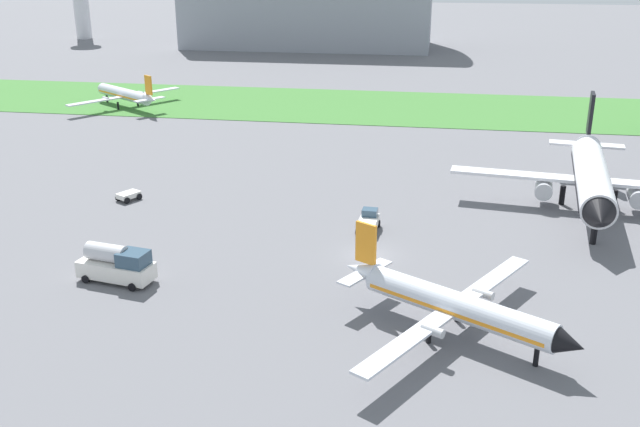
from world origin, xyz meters
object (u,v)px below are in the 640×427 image
(airplane_taxiing_turboprop, at_px, (125,94))
(baggage_cart_near_gate, at_px, (129,195))
(fuel_truck_midfield, at_px, (117,264))
(pushback_tug_by_runway, at_px, (368,222))
(airplane_foreground_turboprop, at_px, (453,304))
(airplane_midfield_jet, at_px, (592,176))

(airplane_taxiing_turboprop, bearing_deg, baggage_cart_near_gate, 148.49)
(fuel_truck_midfield, height_order, pushback_tug_by_runway, fuel_truck_midfield)
(airplane_foreground_turboprop, height_order, baggage_cart_near_gate, airplane_foreground_turboprop)
(airplane_foreground_turboprop, bearing_deg, airplane_taxiing_turboprop, 158.83)
(airplane_taxiing_turboprop, bearing_deg, fuel_truck_midfield, 147.64)
(airplane_foreground_turboprop, xyz_separation_m, pushback_tug_by_runway, (-7.93, 19.48, -1.57))
(pushback_tug_by_runway, bearing_deg, airplane_taxiing_turboprop, 46.28)
(airplane_foreground_turboprop, xyz_separation_m, airplane_taxiing_turboprop, (-54.83, 69.57, -0.11))
(airplane_taxiing_turboprop, xyz_separation_m, fuel_truck_midfield, (27.10, -65.00, -0.79))
(airplane_midfield_jet, xyz_separation_m, baggage_cart_near_gate, (-49.86, -4.91, -3.18))
(airplane_taxiing_turboprop, relative_size, fuel_truck_midfield, 2.71)
(fuel_truck_midfield, xyz_separation_m, pushback_tug_by_runway, (19.81, 14.92, -0.67))
(airplane_midfield_jet, distance_m, pushback_tug_by_runway, 24.79)
(pushback_tug_by_runway, bearing_deg, fuel_truck_midfield, 130.14)
(airplane_taxiing_turboprop, distance_m, fuel_truck_midfield, 70.43)
(airplane_foreground_turboprop, height_order, fuel_truck_midfield, airplane_foreground_turboprop)
(airplane_midfield_jet, xyz_separation_m, airplane_taxiing_turboprop, (-69.58, 40.47, -1.38))
(airplane_midfield_jet, bearing_deg, fuel_truck_midfield, -52.82)
(airplane_taxiing_turboprop, xyz_separation_m, pushback_tug_by_runway, (46.91, -50.08, -1.46))
(baggage_cart_near_gate, xyz_separation_m, pushback_tug_by_runway, (27.19, -4.70, 0.34))
(airplane_taxiing_turboprop, relative_size, baggage_cart_near_gate, 6.31)
(airplane_midfield_jet, xyz_separation_m, fuel_truck_midfield, (-42.48, -24.54, -2.17))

